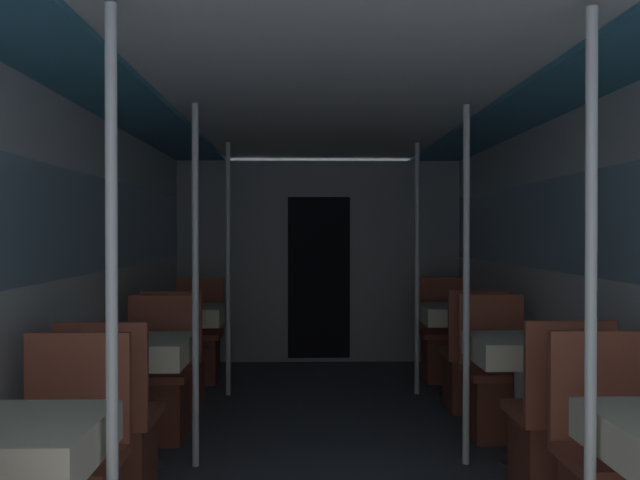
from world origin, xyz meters
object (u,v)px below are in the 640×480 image
object	(u,v)px
dining_table_left_2	(187,320)
chair_left_far_2	(197,350)
chair_right_near_2	(473,372)
dining_table_right_2	(457,319)
support_pole_left_2	(228,269)
chair_right_near_1	(557,442)
dining_table_left_1	(137,359)
support_pole_left_1	(195,285)
dining_table_left_0	(8,457)
chair_left_near_1	(111,445)
chair_left_far_1	(156,395)
chair_left_near_2	(176,374)
support_pole_right_2	(417,269)
support_pole_left_0	(112,326)
chair_right_far_2	(444,349)
support_pole_right_1	(466,285)
support_pole_right_0	(591,325)
dining_table_right_1	(524,357)
chair_right_far_1	(498,393)

from	to	relation	value
dining_table_left_2	chair_left_far_2	distance (m)	0.64
chair_right_near_2	dining_table_right_2	bearing A→B (deg)	90.00
support_pole_left_2	chair_right_near_1	distance (m)	3.08
dining_table_left_1	support_pole_left_1	bearing A→B (deg)	0.00
dining_table_left_0	chair_left_near_1	xyz separation A→B (m)	(0.00, 1.23, -0.33)
chair_left_near_1	dining_table_left_2	bearing A→B (deg)	90.00
chair_left_near_1	chair_left_far_1	bearing A→B (deg)	90.00
chair_left_near_1	support_pole_left_2	distance (m)	2.46
dining_table_left_2	chair_right_near_1	bearing A→B (deg)	-46.17
support_pole_left_2	chair_right_near_2	xyz separation A→B (m)	(1.89, -0.54, -0.75)
chair_left_near_2	support_pole_right_2	world-z (taller)	support_pole_right_2
chair_left_near_1	support_pole_left_2	xyz separation A→B (m)	(0.33, 2.32, 0.75)
chair_left_near_1	support_pole_left_1	size ratio (longest dim) A/B	0.44
support_pole_left_2	chair_left_far_1	bearing A→B (deg)	-105.15
support_pole_left_0	chair_left_near_1	world-z (taller)	support_pole_left_0
chair_right_near_1	chair_right_far_2	size ratio (longest dim) A/B	1.00
chair_left_near_2	support_pole_right_1	bearing A→B (deg)	-33.14
chair_left_far_1	dining_table_right_2	xyz separation A→B (m)	(2.22, 1.23, 0.33)
dining_table_left_0	support_pole_left_1	xyz separation A→B (m)	(0.33, 1.77, 0.42)
support_pole_left_1	support_pole_right_1	size ratio (longest dim) A/B	1.00
support_pole_right_1	support_pole_right_2	bearing A→B (deg)	90.00
chair_left_far_2	chair_right_far_2	distance (m)	2.22
support_pole_right_0	support_pole_left_2	bearing A→B (deg)	113.66
dining_table_left_0	support_pole_left_2	distance (m)	3.59
dining_table_right_1	chair_right_near_2	distance (m)	1.28
chair_left_near_2	chair_right_near_1	bearing A→B (deg)	-38.60
chair_left_far_1	dining_table_left_2	xyz separation A→B (m)	(-0.00, 1.23, 0.33)
chair_right_far_1	dining_table_right_2	bearing A→B (deg)	-90.00
dining_table_left_1	chair_left_near_1	world-z (taller)	chair_left_near_1
chair_left_far_1	chair_right_far_2	world-z (taller)	same
chair_left_near_1	chair_right_near_2	distance (m)	2.85
chair_right_near_1	dining_table_right_2	size ratio (longest dim) A/B	1.25
dining_table_left_0	support_pole_left_0	xyz separation A→B (m)	(0.33, 0.00, 0.42)
support_pole_right_1	support_pole_left_0	bearing A→B (deg)	-131.23
dining_table_right_1	dining_table_right_2	size ratio (longest dim) A/B	1.00
dining_table_right_2	support_pole_right_0	bearing A→B (deg)	-95.38
support_pole_left_0	chair_left_far_2	size ratio (longest dim) A/B	2.26
dining_table_right_2	chair_right_near_2	size ratio (longest dim) A/B	0.80
dining_table_left_1	dining_table_right_2	size ratio (longest dim) A/B	1.00
chair_left_near_1	support_pole_right_1	bearing A→B (deg)	15.99
dining_table_right_1	chair_right_far_2	distance (m)	2.34
dining_table_left_2	dining_table_right_2	world-z (taller)	same
support_pole_left_2	support_pole_right_2	distance (m)	1.56
support_pole_right_0	support_pole_right_1	xyz separation A→B (m)	(0.00, 1.77, 0.00)
support_pole_left_1	chair_right_near_1	size ratio (longest dim) A/B	2.26
chair_left_near_2	chair_left_far_2	size ratio (longest dim) A/B	1.00
chair_left_near_1	chair_left_near_2	world-z (taller)	same
chair_right_far_1	dining_table_left_2	bearing A→B (deg)	-29.02
support_pole_left_2	support_pole_right_0	distance (m)	3.88
chair_left_far_1	chair_right_far_1	size ratio (longest dim) A/B	1.00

